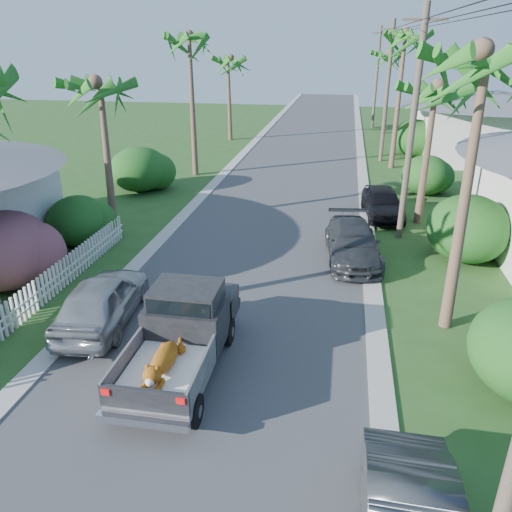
% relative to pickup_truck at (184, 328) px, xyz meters
% --- Properties ---
extents(ground, '(120.00, 120.00, 0.00)m').
position_rel_pickup_truck_xyz_m(ground, '(0.63, -2.78, -1.01)').
color(ground, '#274B1C').
rests_on(ground, ground).
extents(road, '(8.00, 100.00, 0.02)m').
position_rel_pickup_truck_xyz_m(road, '(0.63, 22.22, -1.00)').
color(road, '#38383A').
rests_on(road, ground).
extents(curb_left, '(0.60, 100.00, 0.06)m').
position_rel_pickup_truck_xyz_m(curb_left, '(-3.67, 22.22, -0.98)').
color(curb_left, '#A5A39E').
rests_on(curb_left, ground).
extents(curb_right, '(0.60, 100.00, 0.06)m').
position_rel_pickup_truck_xyz_m(curb_right, '(4.93, 22.22, -0.98)').
color(curb_right, '#A5A39E').
rests_on(curb_right, ground).
extents(pickup_truck, '(1.98, 5.12, 2.06)m').
position_rel_pickup_truck_xyz_m(pickup_truck, '(0.00, 0.00, 0.00)').
color(pickup_truck, black).
rests_on(pickup_truck, ground).
extents(parked_car_rm, '(2.37, 4.81, 1.34)m').
position_rel_pickup_truck_xyz_m(parked_car_rm, '(4.23, 7.47, -0.34)').
color(parked_car_rm, '#313336').
rests_on(parked_car_rm, ground).
extents(parked_car_rf, '(2.08, 4.26, 1.40)m').
position_rel_pickup_truck_xyz_m(parked_car_rf, '(5.63, 12.83, -0.31)').
color(parked_car_rf, black).
rests_on(parked_car_rf, ground).
extents(parked_car_ln, '(2.16, 4.52, 1.49)m').
position_rel_pickup_truck_xyz_m(parked_car_ln, '(-2.97, 1.48, -0.27)').
color(parked_car_ln, '#9DA0A3').
rests_on(parked_car_ln, ground).
extents(palm_l_b, '(4.40, 4.40, 7.40)m').
position_rel_pickup_truck_xyz_m(palm_l_b, '(-6.17, 9.22, 5.14)').
color(palm_l_b, brown).
rests_on(palm_l_b, ground).
extents(palm_l_c, '(4.40, 4.40, 9.20)m').
position_rel_pickup_truck_xyz_m(palm_l_c, '(-5.37, 19.22, 6.90)').
color(palm_l_c, brown).
rests_on(palm_l_c, ground).
extents(palm_l_d, '(4.40, 4.40, 7.70)m').
position_rel_pickup_truck_xyz_m(palm_l_d, '(-5.87, 31.22, 5.43)').
color(palm_l_d, brown).
rests_on(palm_l_d, ground).
extents(palm_r_a, '(4.40, 4.40, 8.70)m').
position_rel_pickup_truck_xyz_m(palm_r_a, '(6.93, 3.22, 6.41)').
color(palm_r_a, brown).
rests_on(palm_r_a, ground).
extents(palm_r_b, '(4.40, 4.40, 7.20)m').
position_rel_pickup_truck_xyz_m(palm_r_b, '(7.23, 12.22, 4.94)').
color(palm_r_b, brown).
rests_on(palm_r_b, ground).
extents(palm_r_c, '(4.40, 4.40, 9.40)m').
position_rel_pickup_truck_xyz_m(palm_r_c, '(6.83, 23.22, 7.10)').
color(palm_r_c, brown).
rests_on(palm_r_c, ground).
extents(palm_r_d, '(4.40, 4.40, 8.00)m').
position_rel_pickup_truck_xyz_m(palm_r_d, '(7.13, 37.22, 5.73)').
color(palm_r_d, brown).
rests_on(palm_r_d, ground).
extents(shrub_l_b, '(3.00, 3.30, 2.60)m').
position_rel_pickup_truck_xyz_m(shrub_l_b, '(-7.17, 3.22, 0.29)').
color(shrub_l_b, '#C21B6A').
rests_on(shrub_l_b, ground).
extents(shrub_l_c, '(2.40, 2.64, 2.00)m').
position_rel_pickup_truck_xyz_m(shrub_l_c, '(-6.77, 7.22, -0.01)').
color(shrub_l_c, '#124218').
rests_on(shrub_l_c, ground).
extents(shrub_l_d, '(3.20, 3.52, 2.40)m').
position_rel_pickup_truck_xyz_m(shrub_l_d, '(-7.37, 15.22, 0.19)').
color(shrub_l_d, '#124218').
rests_on(shrub_l_d, ground).
extents(shrub_r_b, '(3.00, 3.30, 2.50)m').
position_rel_pickup_truck_xyz_m(shrub_r_b, '(8.43, 8.22, 0.24)').
color(shrub_r_b, '#124218').
rests_on(shrub_r_b, ground).
extents(shrub_r_c, '(2.60, 2.86, 2.10)m').
position_rel_pickup_truck_xyz_m(shrub_r_c, '(8.13, 17.22, 0.04)').
color(shrub_r_c, '#124218').
rests_on(shrub_r_c, ground).
extents(shrub_r_d, '(3.20, 3.52, 2.60)m').
position_rel_pickup_truck_xyz_m(shrub_r_d, '(8.63, 27.22, 0.29)').
color(shrub_r_d, '#124218').
rests_on(shrub_r_d, ground).
extents(picket_fence, '(0.10, 11.00, 1.00)m').
position_rel_pickup_truck_xyz_m(picket_fence, '(-5.37, 2.72, -0.51)').
color(picket_fence, white).
rests_on(picket_fence, ground).
extents(house_right_far, '(9.00, 8.00, 4.60)m').
position_rel_pickup_truck_xyz_m(house_right_far, '(13.63, 27.22, 1.11)').
color(house_right_far, silver).
rests_on(house_right_far, ground).
extents(utility_pole_b, '(1.60, 0.26, 9.00)m').
position_rel_pickup_truck_xyz_m(utility_pole_b, '(6.23, 10.22, 3.59)').
color(utility_pole_b, brown).
rests_on(utility_pole_b, ground).
extents(utility_pole_c, '(1.60, 0.26, 9.00)m').
position_rel_pickup_truck_xyz_m(utility_pole_c, '(6.23, 25.22, 3.59)').
color(utility_pole_c, brown).
rests_on(utility_pole_c, ground).
extents(utility_pole_d, '(1.60, 0.26, 9.00)m').
position_rel_pickup_truck_xyz_m(utility_pole_d, '(6.23, 40.22, 3.59)').
color(utility_pole_d, brown).
rests_on(utility_pole_d, ground).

